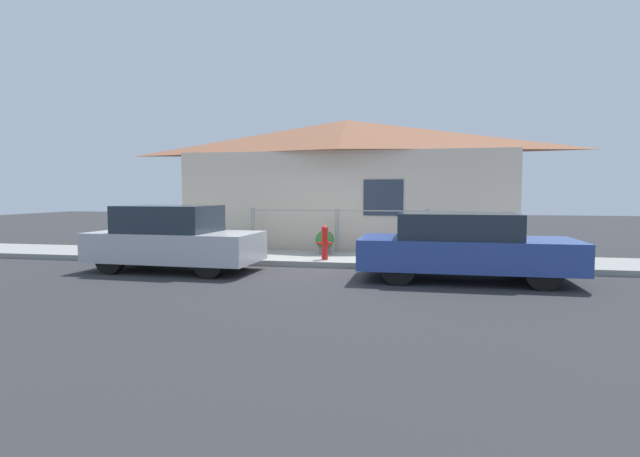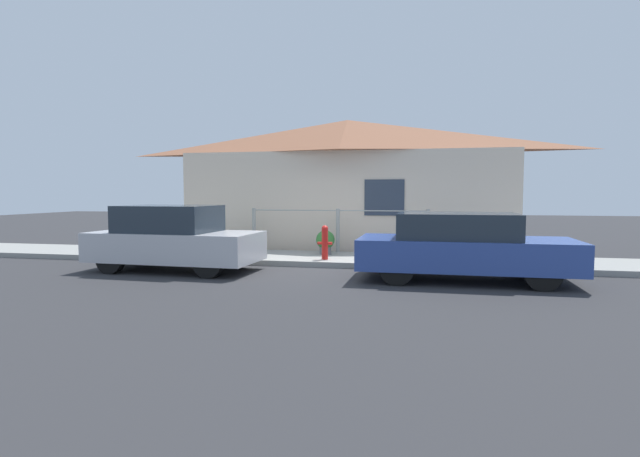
# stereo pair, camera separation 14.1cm
# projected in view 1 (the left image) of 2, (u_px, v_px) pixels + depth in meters

# --- Properties ---
(ground_plane) EXTENTS (60.00, 60.00, 0.00)m
(ground_plane) POSITION_uv_depth(u_px,v_px,m) (323.00, 268.00, 11.64)
(ground_plane) COLOR #2D2D30
(sidewalk) EXTENTS (24.00, 2.20, 0.13)m
(sidewalk) POSITION_uv_depth(u_px,v_px,m) (331.00, 259.00, 12.71)
(sidewalk) COLOR gray
(sidewalk) RESTS_ON ground_plane
(house) EXTENTS (10.07, 2.23, 3.93)m
(house) POSITION_uv_depth(u_px,v_px,m) (346.00, 145.00, 14.91)
(house) COLOR beige
(house) RESTS_ON ground_plane
(fence) EXTENTS (4.90, 0.10, 1.18)m
(fence) POSITION_uv_depth(u_px,v_px,m) (337.00, 228.00, 13.58)
(fence) COLOR #999993
(fence) RESTS_ON sidewalk
(car_left) EXTENTS (3.79, 1.82, 1.47)m
(car_left) POSITION_uv_depth(u_px,v_px,m) (174.00, 239.00, 11.14)
(car_left) COLOR #B7B7BC
(car_left) RESTS_ON ground_plane
(car_right) EXTENTS (4.19, 1.78, 1.35)m
(car_right) POSITION_uv_depth(u_px,v_px,m) (464.00, 246.00, 9.92)
(car_right) COLOR #2D4793
(car_right) RESTS_ON ground_plane
(fire_hydrant) EXTENTS (0.36, 0.16, 0.83)m
(fire_hydrant) POSITION_uv_depth(u_px,v_px,m) (325.00, 242.00, 12.08)
(fire_hydrant) COLOR red
(fire_hydrant) RESTS_ON sidewalk
(potted_plant_near_hydrant) EXTENTS (0.49, 0.49, 0.63)m
(potted_plant_near_hydrant) POSITION_uv_depth(u_px,v_px,m) (325.00, 241.00, 13.11)
(potted_plant_near_hydrant) COLOR slate
(potted_plant_near_hydrant) RESTS_ON sidewalk
(potted_plant_by_fence) EXTENTS (0.42, 0.42, 0.58)m
(potted_plant_by_fence) POSITION_uv_depth(u_px,v_px,m) (235.00, 240.00, 13.68)
(potted_plant_by_fence) COLOR brown
(potted_plant_by_fence) RESTS_ON sidewalk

